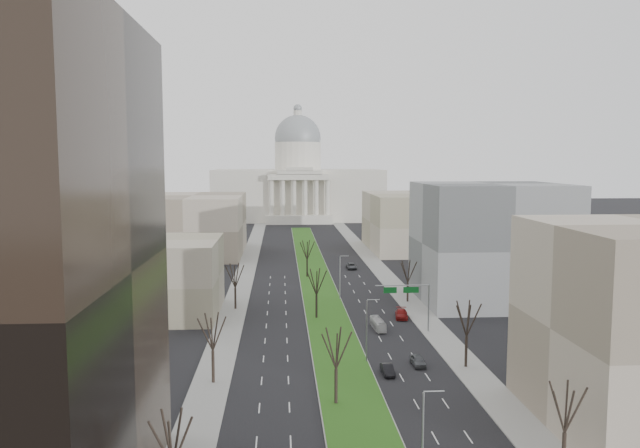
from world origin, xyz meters
name	(u,v)px	position (x,y,z in m)	size (l,w,h in m)	color
ground	(315,277)	(0.00, 120.00, 0.00)	(600.00, 600.00, 0.00)	black
median	(315,278)	(0.00, 118.99, 0.10)	(8.00, 222.03, 0.20)	#999993
sidewalk_left	(237,301)	(-17.50, 95.00, 0.07)	(5.00, 330.00, 0.15)	gray
sidewalk_right	(406,298)	(17.50, 95.00, 0.07)	(5.00, 330.00, 0.15)	gray
capitol	(298,186)	(0.00, 269.59, 16.31)	(80.00, 46.00, 55.00)	beige
building_beige_left	(148,277)	(-33.00, 85.00, 7.00)	(26.00, 22.00, 14.00)	#9D957A
building_grey_right	(490,243)	(34.00, 92.00, 12.00)	(28.00, 26.00, 24.00)	slate
building_far_left	(193,225)	(-35.00, 160.00, 9.00)	(30.00, 40.00, 18.00)	gray
building_far_right	(417,222)	(35.00, 165.00, 9.00)	(30.00, 40.00, 18.00)	#9D957A
tree_left_near	(172,437)	(-17.20, 18.00, 6.61)	(5.10, 5.10, 9.18)	black
tree_left_mid	(212,330)	(-17.20, 48.00, 7.00)	(5.40, 5.40, 9.72)	black
tree_left_far	(235,274)	(-17.20, 88.00, 6.84)	(5.28, 5.28, 9.50)	black
tree_right_near	(566,406)	(17.20, 22.00, 6.69)	(5.16, 5.16, 9.29)	black
tree_right_mid	(467,317)	(17.20, 52.00, 7.16)	(5.52, 5.52, 9.94)	black
tree_right_far	(408,270)	(17.20, 92.00, 6.53)	(5.04, 5.04, 9.07)	black
tree_median_a	(336,347)	(-2.00, 40.00, 7.00)	(5.40, 5.40, 9.72)	black
tree_median_b	(316,281)	(-2.00, 80.00, 7.00)	(5.40, 5.40, 9.72)	black
tree_median_c	(307,249)	(-2.00, 120.00, 7.00)	(5.40, 5.40, 9.72)	black
streetlamp_median_a	(423,440)	(3.76, 20.00, 4.81)	(1.90, 0.20, 9.16)	gray
streetlamp_median_b	(367,329)	(3.76, 55.00, 4.81)	(1.90, 0.20, 9.16)	gray
streetlamp_median_c	(340,277)	(3.76, 95.00, 4.81)	(1.90, 0.20, 9.16)	gray
mast_arm_signs	(413,296)	(13.49, 70.03, 6.11)	(9.12, 0.24, 8.09)	gray
car_grey_near	(418,361)	(10.73, 53.18, 0.72)	(1.69, 4.20, 1.43)	#494C51
car_black	(388,370)	(5.84, 49.85, 0.68)	(1.43, 4.10, 1.35)	black
car_red	(401,314)	(13.50, 79.37, 0.78)	(2.18, 5.36, 1.55)	maroon
car_grey_far	(351,266)	(10.18, 131.02, 0.74)	(2.45, 5.32, 1.48)	#424549
box_van	(378,324)	(8.05, 72.17, 0.92)	(1.54, 6.57, 1.83)	silver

